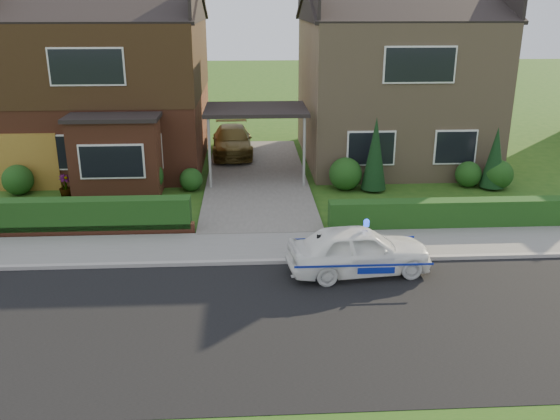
{
  "coord_description": "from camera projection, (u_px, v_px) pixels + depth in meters",
  "views": [
    {
      "loc": [
        -0.35,
        -11.14,
        6.51
      ],
      "look_at": [
        0.48,
        3.5,
        1.34
      ],
      "focal_mm": 38.0,
      "sensor_mm": 36.0,
      "label": 1
    }
  ],
  "objects": [
    {
      "name": "police_car",
      "position": [
        359.0,
        250.0,
        14.86
      ],
      "size": [
        3.32,
        3.75,
        1.39
      ],
      "rotation": [
        0.0,
        0.0,
        1.69
      ],
      "color": "white",
      "rests_on": "ground"
    },
    {
      "name": "house_left",
      "position": [
        113.0,
        71.0,
        24.18
      ],
      "size": [
        7.5,
        9.53,
        7.25
      ],
      "color": "brown",
      "rests_on": "ground"
    },
    {
      "name": "hedge_left",
      "position": [
        64.0,
        235.0,
        17.49
      ],
      "size": [
        7.5,
        0.55,
        0.9
      ],
      "primitive_type": "cube",
      "color": "#103311",
      "rests_on": "ground"
    },
    {
      "name": "conifer_b",
      "position": [
        495.0,
        160.0,
        21.43
      ],
      "size": [
        0.9,
        0.9,
        2.2
      ],
      "primitive_type": "cone",
      "color": "black",
      "rests_on": "ground"
    },
    {
      "name": "driveway",
      "position": [
        257.0,
        177.0,
        23.01
      ],
      "size": [
        3.8,
        12.0,
        0.12
      ],
      "primitive_type": "cube",
      "color": "#666059",
      "rests_on": "ground"
    },
    {
      "name": "shrub_left_mid",
      "position": [
        145.0,
        176.0,
        21.0
      ],
      "size": [
        1.32,
        1.32,
        1.32
      ],
      "primitive_type": "sphere",
      "color": "#103311",
      "rests_on": "ground"
    },
    {
      "name": "potted_plant_c",
      "position": [
        66.0,
        187.0,
        20.65
      ],
      "size": [
        0.63,
        0.63,
        0.82
      ],
      "primitive_type": "imported",
      "rotation": [
        0.0,
        0.0,
        1.01
      ],
      "color": "gray",
      "rests_on": "ground"
    },
    {
      "name": "shrub_right_mid",
      "position": [
        468.0,
        174.0,
        21.87
      ],
      "size": [
        0.96,
        0.96,
        0.96
      ],
      "primitive_type": "sphere",
      "color": "#103311",
      "rests_on": "ground"
    },
    {
      "name": "shrub_left_far",
      "position": [
        18.0,
        180.0,
        20.98
      ],
      "size": [
        1.08,
        1.08,
        1.08
      ],
      "primitive_type": "sphere",
      "color": "#103311",
      "rests_on": "ground"
    },
    {
      "name": "sidewalk",
      "position": [
        262.0,
        247.0,
        16.52
      ],
      "size": [
        60.0,
        2.0,
        0.1
      ],
      "primitive_type": "cube",
      "color": "slate",
      "rests_on": "ground"
    },
    {
      "name": "garage_door",
      "position": [
        28.0,
        162.0,
        21.26
      ],
      "size": [
        2.2,
        0.1,
        2.1
      ],
      "primitive_type": "cube",
      "color": "brown",
      "rests_on": "ground"
    },
    {
      "name": "road",
      "position": [
        267.0,
        324.0,
        12.67
      ],
      "size": [
        60.0,
        6.0,
        0.02
      ],
      "primitive_type": "cube",
      "color": "black",
      "rests_on": "ground"
    },
    {
      "name": "potted_plant_b",
      "position": [
        146.0,
        187.0,
        20.82
      ],
      "size": [
        0.49,
        0.48,
        0.69
      ],
      "primitive_type": "imported",
      "rotation": [
        0.0,
        0.0,
        0.89
      ],
      "color": "gray",
      "rests_on": "ground"
    },
    {
      "name": "house_right",
      "position": [
        392.0,
        73.0,
        24.94
      ],
      "size": [
        7.5,
        8.06,
        7.25
      ],
      "color": "#9A7E5E",
      "rests_on": "ground"
    },
    {
      "name": "conifer_a",
      "position": [
        375.0,
        156.0,
        21.13
      ],
      "size": [
        0.9,
        0.9,
        2.6
      ],
      "primitive_type": "cone",
      "color": "black",
      "rests_on": "ground"
    },
    {
      "name": "kerb",
      "position": [
        263.0,
        262.0,
        15.52
      ],
      "size": [
        60.0,
        0.16,
        0.12
      ],
      "primitive_type": "cube",
      "color": "#9E9993",
      "rests_on": "ground"
    },
    {
      "name": "shrub_right_near",
      "position": [
        345.0,
        174.0,
        21.49
      ],
      "size": [
        1.2,
        1.2,
        1.2
      ],
      "primitive_type": "sphere",
      "color": "#103311",
      "rests_on": "ground"
    },
    {
      "name": "potted_plant_a",
      "position": [
        16.0,
        218.0,
        17.81
      ],
      "size": [
        0.42,
        0.33,
        0.7
      ],
      "primitive_type": "imported",
      "rotation": [
        0.0,
        0.0,
        0.24
      ],
      "color": "gray",
      "rests_on": "ground"
    },
    {
      "name": "ground",
      "position": [
        267.0,
        324.0,
        12.67
      ],
      "size": [
        120.0,
        120.0,
        0.0
      ],
      "primitive_type": "plane",
      "color": "#224E14",
      "rests_on": "ground"
    },
    {
      "name": "dwarf_wall",
      "position": [
        62.0,
        231.0,
        17.29
      ],
      "size": [
        7.7,
        0.25,
        0.36
      ],
      "primitive_type": "cube",
      "color": "brown",
      "rests_on": "ground"
    },
    {
      "name": "driveway_car",
      "position": [
        232.0,
        141.0,
        26.03
      ],
      "size": [
        1.85,
        4.24,
        1.21
      ],
      "primitive_type": "imported",
      "rotation": [
        0.0,
        0.0,
        0.04
      ],
      "color": "brown",
      "rests_on": "driveway"
    },
    {
      "name": "hedge_right",
      "position": [
        451.0,
        228.0,
        18.02
      ],
      "size": [
        7.5,
        0.55,
        0.8
      ],
      "primitive_type": "cube",
      "color": "#103311",
      "rests_on": "ground"
    },
    {
      "name": "shrub_left_near",
      "position": [
        191.0,
        180.0,
        21.44
      ],
      "size": [
        0.84,
        0.84,
        0.84
      ],
      "primitive_type": "sphere",
      "color": "#103311",
      "rests_on": "ground"
    },
    {
      "name": "carport_link",
      "position": [
        256.0,
        111.0,
        22.1
      ],
      "size": [
        3.8,
        3.0,
        2.77
      ],
      "color": "black",
      "rests_on": "ground"
    },
    {
      "name": "shrub_right_far",
      "position": [
        498.0,
        175.0,
        21.62
      ],
      "size": [
        1.08,
        1.08,
        1.08
      ],
      "primitive_type": "sphere",
      "color": "#103311",
      "rests_on": "ground"
    }
  ]
}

